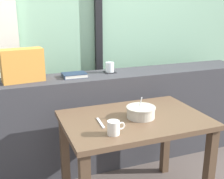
% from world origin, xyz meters
% --- Properties ---
extents(outdoor_backdrop, '(4.80, 0.08, 2.80)m').
position_xyz_m(outdoor_backdrop, '(0.00, 1.09, 1.40)').
color(outdoor_backdrop, '#84B293').
rests_on(outdoor_backdrop, ground).
extents(window_divider_post, '(0.07, 0.05, 2.60)m').
position_xyz_m(window_divider_post, '(0.08, 1.02, 1.30)').
color(window_divider_post, black).
rests_on(window_divider_post, ground).
extents(dark_console_ledge, '(2.80, 0.37, 0.86)m').
position_xyz_m(dark_console_ledge, '(0.00, 0.55, 0.43)').
color(dark_console_ledge, '#38383D').
rests_on(dark_console_ledge, ground).
extents(breakfast_table, '(0.99, 0.67, 0.69)m').
position_xyz_m(breakfast_table, '(-0.03, -0.09, 0.58)').
color(breakfast_table, brown).
rests_on(breakfast_table, ground).
extents(coaster_square, '(0.10, 0.10, 0.00)m').
position_xyz_m(coaster_square, '(0.04, 0.60, 0.86)').
color(coaster_square, black).
rests_on(coaster_square, dark_console_ledge).
extents(juice_glass, '(0.08, 0.08, 0.09)m').
position_xyz_m(juice_glass, '(0.04, 0.60, 0.90)').
color(juice_glass, white).
rests_on(juice_glass, coaster_square).
extents(closed_book, '(0.20, 0.15, 0.03)m').
position_xyz_m(closed_book, '(-0.29, 0.55, 0.88)').
color(closed_book, '#1E2D47').
rests_on(closed_book, dark_console_ledge).
extents(throw_pillow, '(0.33, 0.17, 0.26)m').
position_xyz_m(throw_pillow, '(-0.70, 0.55, 0.99)').
color(throw_pillow, '#D18938').
rests_on(throw_pillow, dark_console_ledge).
extents(soup_bowl, '(0.20, 0.20, 0.15)m').
position_xyz_m(soup_bowl, '(0.01, -0.11, 0.73)').
color(soup_bowl, '#BCB7A8').
rests_on(soup_bowl, breakfast_table).
extents(fork_utensil, '(0.03, 0.17, 0.01)m').
position_xyz_m(fork_utensil, '(-0.28, -0.10, 0.70)').
color(fork_utensil, silver).
rests_on(fork_utensil, breakfast_table).
extents(ceramic_mug, '(0.11, 0.08, 0.08)m').
position_xyz_m(ceramic_mug, '(-0.26, -0.29, 0.74)').
color(ceramic_mug, silver).
rests_on(ceramic_mug, breakfast_table).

